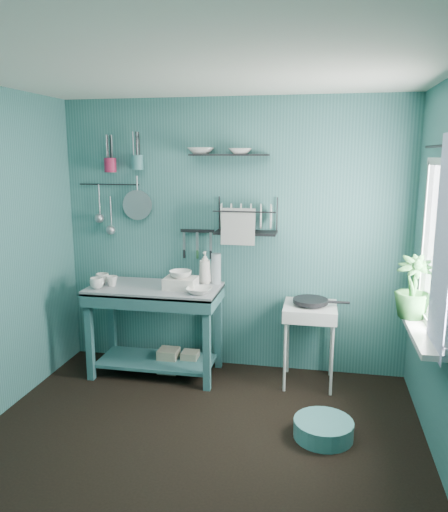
% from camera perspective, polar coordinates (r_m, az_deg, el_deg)
% --- Properties ---
extents(floor, '(3.20, 3.20, 0.00)m').
position_cam_1_polar(floor, '(3.68, -3.57, -21.38)').
color(floor, black).
rests_on(floor, ground).
extents(ceiling, '(3.20, 3.20, 0.00)m').
position_cam_1_polar(ceiling, '(3.13, -4.18, 20.76)').
color(ceiling, silver).
rests_on(ceiling, ground).
extents(wall_back, '(3.20, 0.00, 3.20)m').
position_cam_1_polar(wall_back, '(4.61, 0.95, 2.21)').
color(wall_back, '#346B68').
rests_on(wall_back, ground).
extents(wall_front, '(3.20, 0.00, 3.20)m').
position_cam_1_polar(wall_front, '(1.84, -16.24, -12.81)').
color(wall_front, '#346B68').
rests_on(wall_front, ground).
extents(work_counter, '(1.24, 0.73, 0.83)m').
position_cam_1_polar(work_counter, '(4.66, -7.80, -8.42)').
color(work_counter, '#2F6264').
rests_on(work_counter, floor).
extents(mug_left, '(0.12, 0.12, 0.10)m').
position_cam_1_polar(mug_left, '(4.56, -14.33, -3.02)').
color(mug_left, silver).
rests_on(mug_left, work_counter).
extents(mug_mid, '(0.14, 0.14, 0.09)m').
position_cam_1_polar(mug_mid, '(4.61, -12.68, -2.82)').
color(mug_mid, silver).
rests_on(mug_mid, work_counter).
extents(mug_right, '(0.17, 0.17, 0.10)m').
position_cam_1_polar(mug_right, '(4.71, -13.73, -2.54)').
color(mug_right, silver).
rests_on(mug_right, work_counter).
extents(wash_tub, '(0.28, 0.22, 0.10)m').
position_cam_1_polar(wash_tub, '(4.43, -4.98, -3.10)').
color(wash_tub, silver).
rests_on(wash_tub, work_counter).
extents(tub_bowl, '(0.20, 0.19, 0.06)m').
position_cam_1_polar(tub_bowl, '(4.41, -5.00, -2.09)').
color(tub_bowl, silver).
rests_on(tub_bowl, wash_tub).
extents(soap_bottle, '(0.11, 0.12, 0.30)m').
position_cam_1_polar(soap_bottle, '(4.57, -2.19, -1.33)').
color(soap_bottle, silver).
rests_on(soap_bottle, work_counter).
extents(water_bottle, '(0.09, 0.09, 0.28)m').
position_cam_1_polar(water_bottle, '(4.57, -0.91, -1.44)').
color(water_bottle, '#A3ADB6').
rests_on(water_bottle, work_counter).
extents(counter_bowl, '(0.22, 0.22, 0.05)m').
position_cam_1_polar(counter_bowl, '(4.27, -2.87, -3.98)').
color(counter_bowl, silver).
rests_on(counter_bowl, work_counter).
extents(hotplate_stand, '(0.47, 0.47, 0.72)m').
position_cam_1_polar(hotplate_stand, '(4.50, 9.68, -9.94)').
color(hotplate_stand, silver).
rests_on(hotplate_stand, floor).
extents(frying_pan, '(0.30, 0.30, 0.03)m').
position_cam_1_polar(frying_pan, '(4.38, 9.86, -5.07)').
color(frying_pan, black).
rests_on(frying_pan, hotplate_stand).
extents(knife_strip, '(0.32, 0.03, 0.03)m').
position_cam_1_polar(knife_strip, '(4.65, -3.05, 2.88)').
color(knife_strip, black).
rests_on(knife_strip, wall_back).
extents(dish_rack, '(0.58, 0.32, 0.32)m').
position_cam_1_polar(dish_rack, '(4.43, 2.53, 4.60)').
color(dish_rack, black).
rests_on(dish_rack, wall_back).
extents(upper_shelf, '(0.71, 0.22, 0.01)m').
position_cam_1_polar(upper_shelf, '(4.46, 0.62, 11.47)').
color(upper_shelf, black).
rests_on(upper_shelf, wall_back).
extents(shelf_bowl_left, '(0.24, 0.24, 0.06)m').
position_cam_1_polar(shelf_bowl_left, '(4.51, -2.67, 12.73)').
color(shelf_bowl_left, silver).
rests_on(shelf_bowl_left, upper_shelf).
extents(shelf_bowl_right, '(0.22, 0.22, 0.05)m').
position_cam_1_polar(shelf_bowl_right, '(4.44, 1.86, 12.89)').
color(shelf_bowl_right, silver).
rests_on(shelf_bowl_right, upper_shelf).
extents(utensil_cup_magenta, '(0.11, 0.11, 0.13)m').
position_cam_1_polar(utensil_cup_magenta, '(4.81, -12.87, 10.10)').
color(utensil_cup_magenta, maroon).
rests_on(utensil_cup_magenta, wall_back).
extents(utensil_cup_teal, '(0.11, 0.11, 0.13)m').
position_cam_1_polar(utensil_cup_teal, '(4.71, -9.88, 10.49)').
color(utensil_cup_teal, '#3A7779').
rests_on(utensil_cup_teal, wall_back).
extents(colander, '(0.28, 0.03, 0.28)m').
position_cam_1_polar(colander, '(4.77, -9.88, 5.76)').
color(colander, '#9D9EA4').
rests_on(colander, wall_back).
extents(ladle_outer, '(0.01, 0.01, 0.30)m').
position_cam_1_polar(ladle_outer, '(4.93, -14.07, 6.20)').
color(ladle_outer, '#9D9EA4').
rests_on(ladle_outer, wall_back).
extents(ladle_inner, '(0.01, 0.01, 0.30)m').
position_cam_1_polar(ladle_inner, '(4.89, -12.81, 4.91)').
color(ladle_inner, '#9D9EA4').
rests_on(ladle_inner, wall_back).
extents(hook_rail, '(0.60, 0.01, 0.01)m').
position_cam_1_polar(hook_rail, '(4.88, -12.98, 7.98)').
color(hook_rail, black).
rests_on(hook_rail, wall_back).
extents(window_glass, '(0.00, 1.10, 1.10)m').
position_cam_1_polar(window_glass, '(3.57, 23.60, 0.94)').
color(window_glass, white).
rests_on(window_glass, wall_right).
extents(windowsill, '(0.16, 0.95, 0.04)m').
position_cam_1_polar(windowsill, '(3.70, 21.56, -8.03)').
color(windowsill, silver).
rests_on(windowsill, wall_right).
extents(curtain, '(0.00, 1.35, 1.35)m').
position_cam_1_polar(curtain, '(3.26, 23.65, 0.91)').
color(curtain, white).
rests_on(curtain, wall_right).
extents(curtain_rod, '(0.02, 1.05, 0.02)m').
position_cam_1_polar(curtain_rod, '(3.51, 23.73, 11.46)').
color(curtain_rod, black).
rests_on(curtain_rod, wall_right).
extents(potted_plant, '(0.29, 0.29, 0.46)m').
position_cam_1_polar(potted_plant, '(3.85, 20.79, -3.34)').
color(potted_plant, '#255C26').
rests_on(potted_plant, windowsill).
extents(storage_tin_large, '(0.18, 0.18, 0.22)m').
position_cam_1_polar(storage_tin_large, '(4.79, -6.34, -11.76)').
color(storage_tin_large, gray).
rests_on(storage_tin_large, floor).
extents(storage_tin_small, '(0.15, 0.15, 0.20)m').
position_cam_1_polar(storage_tin_small, '(4.76, -3.88, -11.96)').
color(storage_tin_small, gray).
rests_on(storage_tin_small, floor).
extents(floor_basin, '(0.43, 0.43, 0.13)m').
position_cam_1_polar(floor_basin, '(3.85, 11.28, -18.81)').
color(floor_basin, teal).
rests_on(floor_basin, floor).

